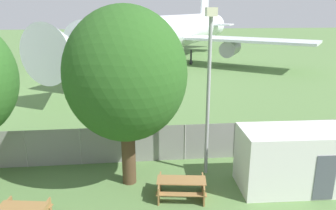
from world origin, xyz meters
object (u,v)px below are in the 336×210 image
portable_cabin (296,159)px  tree_left_of_cabin (126,75)px  airplane (169,33)px  picnic_bench_near_cabin (181,186)px

portable_cabin → tree_left_of_cabin: bearing=172.8°
portable_cabin → tree_left_of_cabin: size_ratio=0.63×
airplane → tree_left_of_cabin: size_ratio=5.64×
airplane → tree_left_of_cabin: 31.28m
airplane → picnic_bench_near_cabin: 32.60m
airplane → portable_cabin: 32.18m
portable_cabin → picnic_bench_near_cabin: portable_cabin is taller
portable_cabin → picnic_bench_near_cabin: size_ratio=2.21×
airplane → portable_cabin: airplane is taller
airplane → picnic_bench_near_cabin: (-2.97, -32.25, -3.68)m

